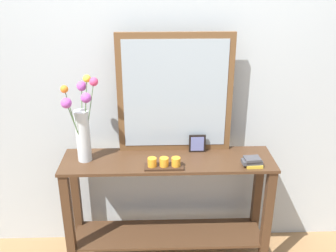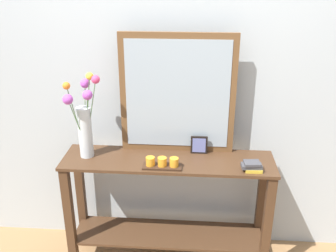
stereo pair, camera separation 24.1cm
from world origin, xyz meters
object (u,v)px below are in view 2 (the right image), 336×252
book_stack (252,166)px  mirror_leaning (177,95)px  tall_vase_left (84,120)px  candle_tray (162,163)px  picture_frame_small (199,145)px  console_table (168,201)px

book_stack → mirror_leaning: bearing=151.9°
tall_vase_left → candle_tray: tall_vase_left is taller
picture_frame_small → mirror_leaning: bearing=163.9°
console_table → tall_vase_left: (-0.53, 0.01, 0.58)m
mirror_leaning → tall_vase_left: 0.62m
picture_frame_small → candle_tray: bearing=-137.5°
console_table → tall_vase_left: 0.78m
tall_vase_left → mirror_leaning: bearing=13.2°
console_table → book_stack: book_stack is taller
mirror_leaning → candle_tray: (-0.08, -0.25, -0.37)m
mirror_leaning → book_stack: size_ratio=6.16×
tall_vase_left → book_stack: tall_vase_left is taller
tall_vase_left → candle_tray: 0.57m
console_table → picture_frame_small: size_ratio=11.11×
tall_vase_left → picture_frame_small: size_ratio=4.50×
mirror_leaning → tall_vase_left: size_ratio=1.42×
tall_vase_left → book_stack: bearing=-6.3°
candle_tray → book_stack: bearing=-0.2°
tall_vase_left → picture_frame_small: bearing=7.3°
mirror_leaning → book_stack: (0.47, -0.25, -0.37)m
mirror_leaning → candle_tray: size_ratio=3.25×
console_table → tall_vase_left: bearing=179.3°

